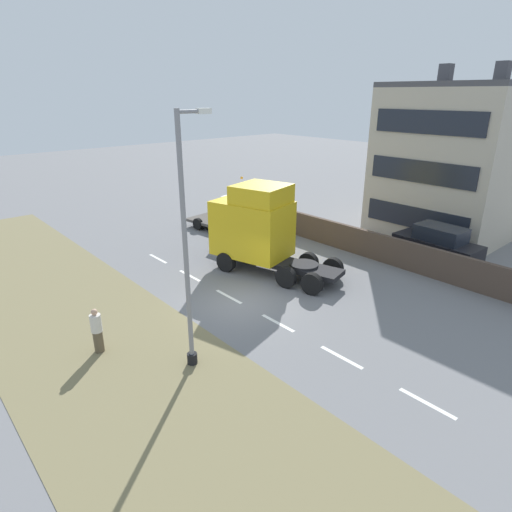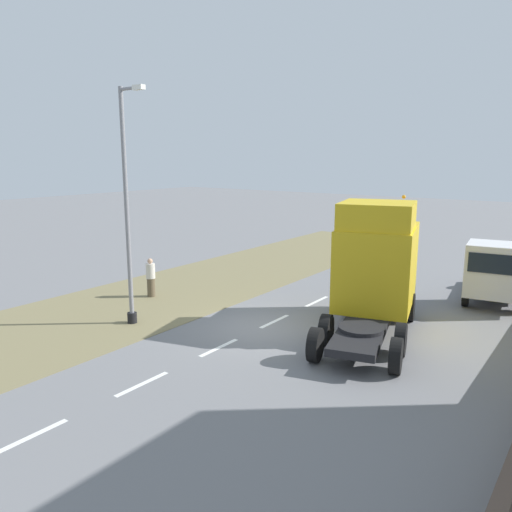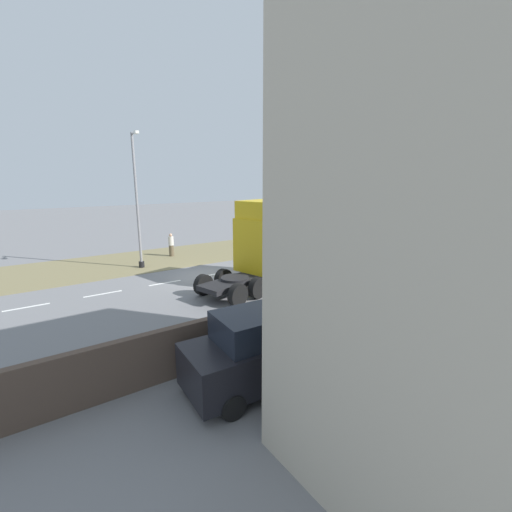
% 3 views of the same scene
% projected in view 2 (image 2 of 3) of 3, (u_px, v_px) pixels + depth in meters
% --- Properties ---
extents(ground_plane, '(120.00, 120.00, 0.00)m').
position_uv_depth(ground_plane, '(261.00, 328.00, 17.78)').
color(ground_plane, slate).
rests_on(ground_plane, ground).
extents(grass_verge, '(7.00, 44.00, 0.01)m').
position_uv_depth(grass_verge, '(146.00, 300.00, 21.22)').
color(grass_verge, olive).
rests_on(grass_verge, ground).
extents(lane_markings, '(0.16, 17.80, 0.00)m').
position_uv_depth(lane_markings, '(249.00, 333.00, 17.22)').
color(lane_markings, white).
rests_on(lane_markings, ground).
extents(lorry_cab, '(4.14, 7.12, 4.63)m').
position_uv_depth(lorry_cab, '(376.00, 265.00, 17.52)').
color(lorry_cab, black).
rests_on(lorry_cab, ground).
extents(flatbed_truck, '(2.84, 5.69, 2.66)m').
position_uv_depth(flatbed_truck, '(495.00, 273.00, 20.07)').
color(flatbed_truck, silver).
rests_on(flatbed_truck, ground).
extents(lamp_post, '(1.29, 0.34, 8.31)m').
position_uv_depth(lamp_post, '(128.00, 219.00, 17.51)').
color(lamp_post, black).
rests_on(lamp_post, ground).
extents(pedestrian, '(0.39, 0.39, 1.70)m').
position_uv_depth(pedestrian, '(151.00, 278.00, 21.58)').
color(pedestrian, brown).
rests_on(pedestrian, ground).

